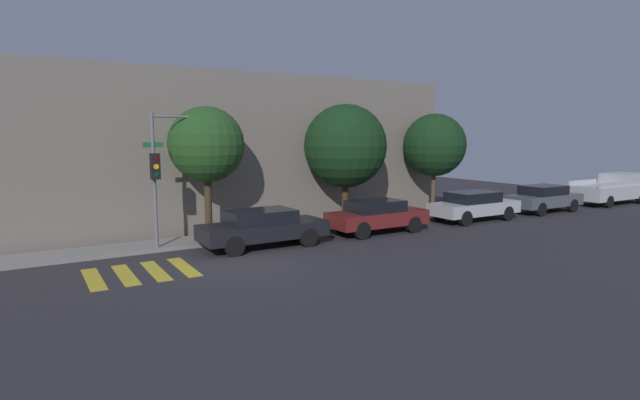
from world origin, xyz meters
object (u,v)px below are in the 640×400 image
Objects in this scene: tree_near_corner at (207,145)px; traffic_light_pole at (168,158)px; pickup_truck at (613,188)px; sedan_far_end at (474,205)px; sedan_tail_of_row at (544,198)px; tree_far_end at (434,145)px; sedan_near_corner at (263,227)px; tree_midblock at (345,146)px; sedan_middle at (377,215)px.

traffic_light_pole is at bearing -158.45° from tree_near_corner.
pickup_truck is 1.07× the size of tree_near_corner.
pickup_truck reaches higher than sedan_far_end.
tree_near_corner reaches higher than sedan_tail_of_row.
tree_far_end is (-12.94, 1.91, 2.71)m from pickup_truck.
sedan_tail_of_row is (16.54, 0.00, 0.02)m from sedan_near_corner.
traffic_light_pole is at bearing 157.24° from sedan_near_corner.
sedan_near_corner is 3.82m from tree_near_corner.
sedan_far_end is at bearing -65.71° from tree_far_end.
pickup_truck is (6.69, 0.00, 0.14)m from sedan_tail_of_row.
sedan_tail_of_row is at bearing -9.33° from tree_midblock.
traffic_light_pole is 13.33m from tree_far_end.
traffic_light_pole is 0.88× the size of pickup_truck.
tree_midblock is 5.36m from tree_far_end.
sedan_far_end is (5.87, 0.00, 0.01)m from sedan_middle.
tree_midblock is at bearing 0.00° from tree_near_corner.
sedan_tail_of_row is at bearing -16.96° from tree_far_end.
sedan_middle reaches higher than sedan_near_corner.
tree_near_corner reaches higher than sedan_far_end.
sedan_tail_of_row is at bearing -3.71° from traffic_light_pole.
sedan_tail_of_row is (19.57, -1.27, -2.55)m from traffic_light_pole.
tree_far_end is at bearing 163.04° from sedan_tail_of_row.
sedan_middle is at bearing 180.00° from sedan_far_end.
sedan_near_corner is 16.54m from sedan_tail_of_row.
sedan_tail_of_row is 0.84× the size of tree_near_corner.
sedan_far_end is at bearing -17.05° from tree_midblock.
sedan_tail_of_row is (11.26, 0.00, 0.02)m from sedan_middle.
pickup_truck is at bearing 0.00° from sedan_middle.
tree_near_corner is 0.95× the size of tree_midblock.
traffic_light_pole reaches higher than sedan_tail_of_row.
tree_far_end is (10.29, 1.91, 2.87)m from sedan_near_corner.
sedan_near_corner is 0.85× the size of tree_midblock.
sedan_middle is at bearing -79.74° from tree_midblock.
sedan_near_corner is 11.15m from sedan_far_end.
tree_midblock reaches higher than sedan_near_corner.
pickup_truck is 13.35m from tree_far_end.
tree_midblock reaches higher than tree_far_end.
tree_midblock reaches higher than sedan_tail_of_row.
pickup_truck is at bearing 0.00° from sedan_far_end.
sedan_far_end is (11.15, 0.00, 0.01)m from sedan_near_corner.
tree_far_end is (5.36, 0.00, -0.01)m from tree_midblock.
tree_midblock is (-6.22, 1.91, 2.87)m from sedan_far_end.
tree_far_end is at bearing 2.74° from traffic_light_pole.
sedan_far_end is at bearing 0.00° from sedan_middle.
traffic_light_pole is at bearing 176.29° from sedan_tail_of_row.
sedan_far_end is 0.84× the size of tree_midblock.
tree_far_end reaches higher than sedan_near_corner.
traffic_light_pole is 0.94× the size of tree_near_corner.
traffic_light_pole is at bearing 174.89° from sedan_far_end.
tree_far_end reaches higher than sedan_far_end.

